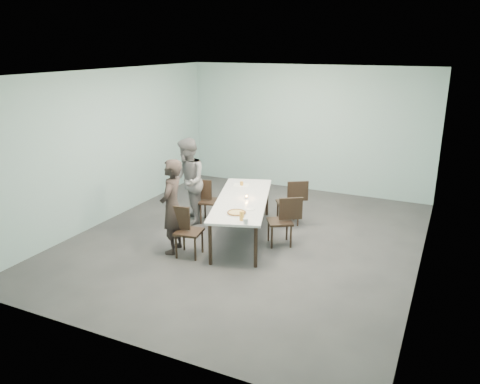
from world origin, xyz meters
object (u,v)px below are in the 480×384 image
at_px(chair_near_left, 184,227).
at_px(chair_far_left, 207,198).
at_px(amber_tumbler, 242,184).
at_px(diner_far, 188,182).
at_px(table, 242,201).
at_px(pizza, 236,213).
at_px(tealight, 246,198).
at_px(diner_near, 172,207).
at_px(beer_glass, 242,216).
at_px(chair_far_right, 292,199).
at_px(side_plate, 250,209).
at_px(chair_near_right, 284,218).
at_px(water_tumbler, 246,221).

relative_size(chair_near_left, chair_far_left, 1.00).
bearing_deg(amber_tumbler, diner_far, -149.48).
xyz_separation_m(chair_near_left, amber_tumbler, (0.19, 1.88, 0.29)).
relative_size(table, pizza, 8.09).
bearing_deg(tealight, diner_far, 172.84).
height_order(diner_near, beer_glass, diner_near).
relative_size(table, chair_near_left, 3.16).
height_order(chair_far_right, side_plate, chair_far_right).
relative_size(chair_near_right, chair_far_right, 1.00).
xyz_separation_m(table, amber_tumbler, (-0.36, 0.74, 0.10)).
xyz_separation_m(chair_near_right, diner_near, (-1.63, -1.10, 0.32)).
relative_size(chair_far_right, diner_far, 0.51).
xyz_separation_m(tealight, amber_tumbler, (-0.43, 0.71, 0.02)).
distance_m(chair_far_right, amber_tumbler, 1.05).
distance_m(diner_far, amber_tumbler, 1.07).
distance_m(table, chair_near_right, 0.84).
bearing_deg(chair_far_right, chair_far_left, -10.65).
xyz_separation_m(chair_near_right, beer_glass, (-0.36, -1.02, 0.32)).
height_order(diner_far, beer_glass, diner_far).
height_order(table, amber_tumbler, amber_tumbler).
distance_m(chair_near_right, beer_glass, 1.13).
height_order(chair_near_right, side_plate, chair_near_right).
xyz_separation_m(chair_far_right, diner_far, (-1.89, -0.85, 0.36)).
height_order(chair_near_left, tealight, chair_near_left).
xyz_separation_m(chair_near_right, side_plate, (-0.46, -0.48, 0.25)).
height_order(pizza, side_plate, pizza).
xyz_separation_m(chair_near_left, tealight, (0.62, 1.17, 0.27)).
distance_m(side_plate, beer_glass, 0.55).
bearing_deg(pizza, table, 108.10).
relative_size(chair_near_left, beer_glass, 5.80).
bearing_deg(water_tumbler, chair_far_left, 135.27).
height_order(table, water_tumbler, water_tumbler).
bearing_deg(tealight, pizza, -77.31).
height_order(diner_near, water_tumbler, diner_near).
bearing_deg(table, beer_glass, -65.50).
bearing_deg(amber_tumbler, side_plate, -59.47).
relative_size(table, diner_far, 1.60).
xyz_separation_m(pizza, beer_glass, (0.21, -0.24, 0.06)).
distance_m(chair_near_left, diner_far, 1.56).
bearing_deg(table, side_plate, -52.68).
distance_m(tealight, amber_tumbler, 0.83).
bearing_deg(side_plate, diner_near, -152.08).
xyz_separation_m(chair_near_left, beer_glass, (1.01, 0.13, 0.32)).
height_order(tealight, amber_tumbler, amber_tumbler).
bearing_deg(water_tumbler, chair_near_right, 77.81).
relative_size(chair_far_left, diner_near, 0.53).
bearing_deg(diner_near, amber_tumbler, 153.71).
bearing_deg(chair_near_left, water_tumbler, -8.28).
relative_size(chair_near_left, tealight, 15.54).
distance_m(chair_near_left, pizza, 0.92).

